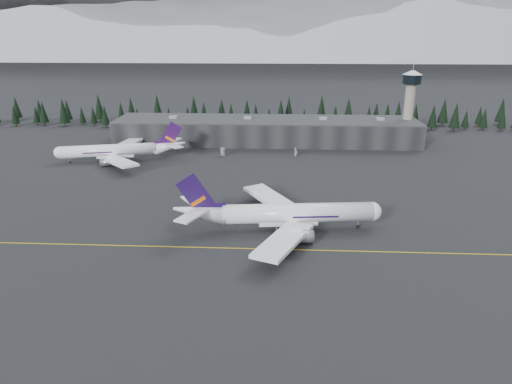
# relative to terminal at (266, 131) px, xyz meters

# --- Properties ---
(ground) EXTENTS (1400.00, 1400.00, 0.00)m
(ground) POSITION_rel_terminal_xyz_m (0.00, -125.00, -6.30)
(ground) COLOR black
(ground) RESTS_ON ground
(taxiline) EXTENTS (400.00, 0.40, 0.02)m
(taxiline) POSITION_rel_terminal_xyz_m (0.00, -127.00, -6.29)
(taxiline) COLOR gold
(taxiline) RESTS_ON ground
(terminal) EXTENTS (160.00, 30.00, 12.60)m
(terminal) POSITION_rel_terminal_xyz_m (0.00, 0.00, 0.00)
(terminal) COLOR black
(terminal) RESTS_ON ground
(control_tower) EXTENTS (10.00, 10.00, 37.70)m
(control_tower) POSITION_rel_terminal_xyz_m (75.00, 3.00, 17.11)
(control_tower) COLOR gray
(control_tower) RESTS_ON ground
(treeline) EXTENTS (360.00, 20.00, 15.00)m
(treeline) POSITION_rel_terminal_xyz_m (0.00, 37.00, 1.20)
(treeline) COLOR black
(treeline) RESTS_ON ground
(mountain_ridge) EXTENTS (4400.00, 900.00, 420.00)m
(mountain_ridge) POSITION_rel_terminal_xyz_m (0.00, 875.00, -6.30)
(mountain_ridge) COLOR white
(mountain_ridge) RESTS_ON ground
(jet_main) EXTENTS (63.65, 58.51, 18.73)m
(jet_main) POSITION_rel_terminal_xyz_m (7.60, -113.76, -1.02)
(jet_main) COLOR white
(jet_main) RESTS_ON ground
(jet_parked) EXTENTS (58.61, 53.46, 17.53)m
(jet_parked) POSITION_rel_terminal_xyz_m (-66.33, -39.97, -1.36)
(jet_parked) COLOR white
(jet_parked) RESTS_ON ground
(gse_vehicle_a) EXTENTS (3.32, 5.00, 1.28)m
(gse_vehicle_a) POSITION_rel_terminal_xyz_m (-19.99, -30.30, -5.66)
(gse_vehicle_a) COLOR silver
(gse_vehicle_a) RESTS_ON ground
(gse_vehicle_b) EXTENTS (4.21, 1.86, 1.41)m
(gse_vehicle_b) POSITION_rel_terminal_xyz_m (15.19, -28.09, -5.59)
(gse_vehicle_b) COLOR silver
(gse_vehicle_b) RESTS_ON ground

